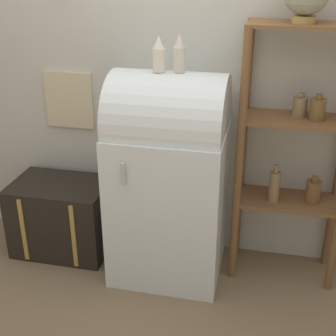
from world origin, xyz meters
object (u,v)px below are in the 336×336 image
Objects in this scene: refrigerator at (169,175)px; vase_center at (179,54)px; vase_left at (159,55)px; suitcase_trunk at (62,216)px.

refrigerator is 6.32× the size of vase_center.
refrigerator is 0.78m from vase_left.
vase_left reaches higher than refrigerator.
vase_left is (-0.06, -0.01, 0.78)m from refrigerator.
suitcase_trunk is at bearing 176.71° from vase_center.
vase_left is at bearing -171.60° from vase_center.
refrigerator is 6.65× the size of vase_left.
vase_center is (0.88, -0.05, 1.24)m from suitcase_trunk.
refrigerator is at bearing -176.21° from vase_center.
vase_left reaches higher than suitcase_trunk.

